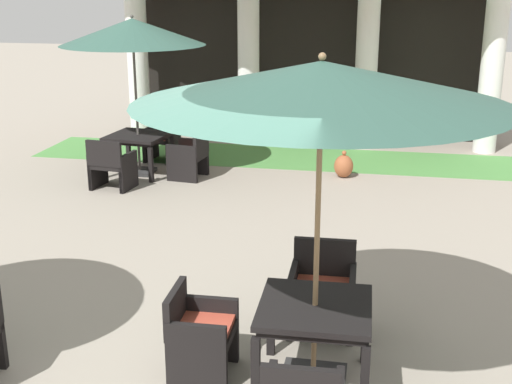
% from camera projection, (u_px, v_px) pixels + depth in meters
% --- Properties ---
extents(lawn_strip, '(10.21, 1.76, 0.01)m').
position_uv_depth(lawn_strip, '(297.00, 158.00, 13.13)').
color(lawn_strip, '#519347').
rests_on(lawn_strip, ground).
extents(patio_table_near_foreground, '(1.08, 1.08, 0.71)m').
position_uv_depth(patio_table_near_foreground, '(138.00, 139.00, 11.92)').
color(patio_table_near_foreground, black).
rests_on(patio_table_near_foreground, ground).
extents(patio_umbrella_near_foreground, '(2.46, 2.46, 2.74)m').
position_uv_depth(patio_umbrella_near_foreground, '(133.00, 33.00, 11.37)').
color(patio_umbrella_near_foreground, '#2D2D2D').
rests_on(patio_umbrella_near_foreground, ground).
extents(patio_chair_near_foreground_north, '(0.61, 0.65, 0.92)m').
position_uv_depth(patio_chair_near_foreground_north, '(163.00, 139.00, 12.87)').
color(patio_chair_near_foreground_north, black).
rests_on(patio_chair_near_foreground_north, ground).
extents(patio_chair_near_foreground_east, '(0.62, 0.65, 0.84)m').
position_uv_depth(patio_chair_near_foreground_east, '(190.00, 156.00, 11.70)').
color(patio_chair_near_foreground_east, black).
rests_on(patio_chair_near_foreground_east, ground).
extents(patio_chair_near_foreground_south, '(0.69, 0.62, 0.85)m').
position_uv_depth(patio_chair_near_foreground_south, '(111.00, 165.00, 11.10)').
color(patio_chair_near_foreground_south, black).
rests_on(patio_chair_near_foreground_south, ground).
extents(patio_table_mid_right, '(0.95, 0.95, 0.75)m').
position_uv_depth(patio_table_mid_right, '(315.00, 316.00, 5.61)').
color(patio_table_mid_right, black).
rests_on(patio_table_mid_right, ground).
extents(patio_umbrella_mid_right, '(2.87, 2.87, 2.79)m').
position_uv_depth(patio_umbrella_mid_right, '(321.00, 85.00, 5.04)').
color(patio_umbrella_mid_right, '#2D2D2D').
rests_on(patio_umbrella_mid_right, ground).
extents(patio_chair_mid_right_north, '(0.65, 0.58, 0.86)m').
position_uv_depth(patio_chair_mid_right_north, '(322.00, 291.00, 6.62)').
color(patio_chair_mid_right_north, black).
rests_on(patio_chair_mid_right_north, ground).
extents(patio_chair_mid_right_west, '(0.54, 0.58, 0.79)m').
position_uv_depth(patio_chair_mid_right_west, '(200.00, 334.00, 5.84)').
color(patio_chair_mid_right_west, black).
rests_on(patio_chair_mid_right_west, ground).
extents(terracotta_urn, '(0.33, 0.33, 0.48)m').
position_uv_depth(terracotta_urn, '(344.00, 166.00, 11.80)').
color(terracotta_urn, '#9E5633').
rests_on(terracotta_urn, ground).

